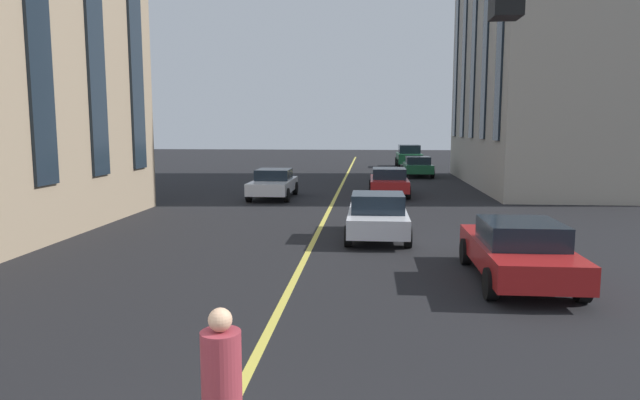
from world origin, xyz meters
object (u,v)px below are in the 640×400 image
object	(u,v)px
car_green_near	(409,156)
car_red_trailing	(389,181)
car_green_oncoming	(418,166)
car_white_parked_b	(378,216)
pedestrian_near	(222,397)
car_red_far	(518,250)
car_white_mid	(273,183)

from	to	relation	value
car_green_near	car_red_trailing	size ratio (longest dim) A/B	1.07
car_green_oncoming	car_red_trailing	distance (m)	11.35
car_green_oncoming	car_white_parked_b	size ratio (longest dim) A/B	1.13
car_green_near	car_white_parked_b	bearing A→B (deg)	174.45
car_green_near	pedestrian_near	world-z (taller)	car_green_near
car_green_near	car_red_far	xyz separation A→B (m)	(-35.49, -0.00, -0.27)
car_red_far	pedestrian_near	xyz separation A→B (m)	(-7.47, 4.60, 0.16)
car_green_oncoming	car_red_far	bearing A→B (deg)	180.00
car_white_mid	pedestrian_near	size ratio (longest dim) A/B	2.55
car_green_oncoming	car_red_far	xyz separation A→B (m)	(-26.54, 0.00, 0.00)
car_green_near	car_green_oncoming	bearing A→B (deg)	-180.00
car_white_parked_b	car_white_mid	world-z (taller)	car_white_parked_b
car_green_oncoming	car_red_far	distance (m)	26.54
car_green_oncoming	car_red_trailing	bearing A→B (deg)	168.20
car_red_far	car_white_mid	distance (m)	16.05
pedestrian_near	car_white_parked_b	bearing A→B (deg)	-7.58
car_red_trailing	car_red_far	world-z (taller)	same
car_green_near	pedestrian_near	bearing A→B (deg)	173.88
car_red_trailing	car_red_far	xyz separation A→B (m)	(-15.43, -2.32, 0.00)
car_green_oncoming	car_red_trailing	xyz separation A→B (m)	(-11.11, 2.32, 0.00)
car_green_near	car_white_mid	xyz separation A→B (m)	(-21.49, 7.85, -0.27)
car_white_parked_b	car_white_mid	size ratio (longest dim) A/B	0.89
car_red_trailing	car_green_oncoming	bearing A→B (deg)	-11.80
car_white_parked_b	pedestrian_near	size ratio (longest dim) A/B	2.26
car_red_far	car_white_parked_b	bearing A→B (deg)	33.51
car_green_oncoming	car_green_near	bearing A→B (deg)	0.00
car_green_near	pedestrian_near	distance (m)	43.21
car_green_oncoming	car_green_near	xyz separation A→B (m)	(8.96, 0.00, 0.27)
car_green_near	car_red_trailing	distance (m)	20.20
car_green_oncoming	pedestrian_near	xyz separation A→B (m)	(-34.01, 4.60, 0.16)
car_green_near	car_red_far	distance (m)	35.49
car_white_parked_b	pedestrian_near	xyz separation A→B (m)	(-12.01, 1.60, 0.16)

